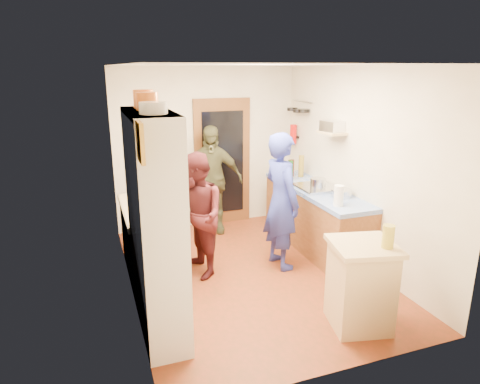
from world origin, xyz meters
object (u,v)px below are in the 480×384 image
right_counter_base (315,220)px  person_hob (285,201)px  hutch_body (156,227)px  island_base (360,287)px  person_left (198,215)px  person_back (211,180)px

right_counter_base → person_hob: bearing=-149.6°
hutch_body → island_base: 2.14m
right_counter_base → person_hob: person_hob is taller
island_base → person_hob: 1.61m
hutch_body → island_base: hutch_body is taller
hutch_body → person_hob: hutch_body is taller
right_counter_base → person_hob: (-0.70, -0.41, 0.48)m
hutch_body → person_hob: size_ratio=1.22×
right_counter_base → person_left: (-1.82, -0.24, 0.37)m
person_hob → person_left: bearing=74.6°
person_back → person_left: bearing=-98.3°
right_counter_base → person_back: (-1.25, 1.12, 0.44)m
island_base → right_counter_base: bearing=73.5°
right_counter_base → person_back: bearing=138.1°
island_base → person_back: person_back is taller
island_base → person_hob: (-0.12, 1.54, 0.47)m
person_hob → person_back: person_hob is taller
person_left → hutch_body: bearing=-41.6°
hutch_body → right_counter_base: 2.90m
right_counter_base → hutch_body: bearing=-152.5°
hutch_body → island_base: bearing=-18.7°
person_left → right_counter_base: bearing=88.6°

